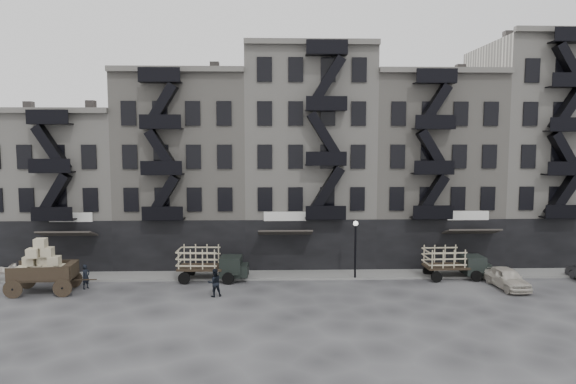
{
  "coord_description": "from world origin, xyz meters",
  "views": [
    {
      "loc": [
        -2.95,
        -33.44,
        10.02
      ],
      "look_at": [
        -1.8,
        4.0,
        6.23
      ],
      "focal_mm": 32.0,
      "sensor_mm": 36.0,
      "label": 1
    }
  ],
  "objects_px": {
    "car_east": "(507,278)",
    "pedestrian_west": "(86,277)",
    "stake_truck_east": "(455,261)",
    "stake_truck_west": "(211,261)",
    "horse": "(5,273)",
    "pedestrian_mid": "(215,283)",
    "wagon": "(41,262)"
  },
  "relations": [
    {
      "from": "stake_truck_east",
      "to": "pedestrian_west",
      "type": "relative_size",
      "value": 2.84
    },
    {
      "from": "horse",
      "to": "stake_truck_west",
      "type": "relative_size",
      "value": 0.35
    },
    {
      "from": "stake_truck_east",
      "to": "pedestrian_west",
      "type": "bearing_deg",
      "value": -178.08
    },
    {
      "from": "stake_truck_west",
      "to": "car_east",
      "type": "height_order",
      "value": "stake_truck_west"
    },
    {
      "from": "car_east",
      "to": "pedestrian_west",
      "type": "height_order",
      "value": "pedestrian_west"
    },
    {
      "from": "stake_truck_west",
      "to": "pedestrian_west",
      "type": "height_order",
      "value": "stake_truck_west"
    },
    {
      "from": "car_east",
      "to": "pedestrian_west",
      "type": "xyz_separation_m",
      "value": [
        -28.59,
        0.71,
        0.13
      ]
    },
    {
      "from": "stake_truck_east",
      "to": "car_east",
      "type": "distance_m",
      "value": 3.73
    },
    {
      "from": "wagon",
      "to": "pedestrian_west",
      "type": "bearing_deg",
      "value": 15.45
    },
    {
      "from": "stake_truck_west",
      "to": "stake_truck_east",
      "type": "relative_size",
      "value": 1.06
    },
    {
      "from": "wagon",
      "to": "car_east",
      "type": "distance_m",
      "value": 31.15
    },
    {
      "from": "car_east",
      "to": "pedestrian_mid",
      "type": "xyz_separation_m",
      "value": [
        -19.68,
        -1.3,
        0.22
      ]
    },
    {
      "from": "horse",
      "to": "car_east",
      "type": "bearing_deg",
      "value": -102.17
    },
    {
      "from": "horse",
      "to": "stake_truck_east",
      "type": "height_order",
      "value": "stake_truck_east"
    },
    {
      "from": "stake_truck_east",
      "to": "car_east",
      "type": "relative_size",
      "value": 1.15
    },
    {
      "from": "horse",
      "to": "stake_truck_east",
      "type": "xyz_separation_m",
      "value": [
        32.04,
        0.19,
        0.59
      ]
    },
    {
      "from": "horse",
      "to": "pedestrian_west",
      "type": "distance_m",
      "value": 6.39
    },
    {
      "from": "horse",
      "to": "car_east",
      "type": "distance_m",
      "value": 34.86
    },
    {
      "from": "wagon",
      "to": "pedestrian_west",
      "type": "distance_m",
      "value": 2.94
    },
    {
      "from": "car_east",
      "to": "pedestrian_mid",
      "type": "height_order",
      "value": "pedestrian_mid"
    },
    {
      "from": "stake_truck_east",
      "to": "car_east",
      "type": "bearing_deg",
      "value": -43.45
    },
    {
      "from": "wagon",
      "to": "stake_truck_west",
      "type": "xyz_separation_m",
      "value": [
        10.76,
        2.59,
        -0.64
      ]
    },
    {
      "from": "stake_truck_east",
      "to": "car_east",
      "type": "height_order",
      "value": "stake_truck_east"
    },
    {
      "from": "pedestrian_mid",
      "to": "stake_truck_west",
      "type": "bearing_deg",
      "value": -98.8
    },
    {
      "from": "horse",
      "to": "stake_truck_west",
      "type": "distance_m",
      "value": 14.44
    },
    {
      "from": "horse",
      "to": "stake_truck_west",
      "type": "bearing_deg",
      "value": -97.75
    },
    {
      "from": "horse",
      "to": "stake_truck_east",
      "type": "distance_m",
      "value": 32.04
    },
    {
      "from": "pedestrian_mid",
      "to": "stake_truck_east",
      "type": "bearing_deg",
      "value": 173.35
    },
    {
      "from": "car_east",
      "to": "wagon",
      "type": "bearing_deg",
      "value": 175.65
    },
    {
      "from": "wagon",
      "to": "car_east",
      "type": "bearing_deg",
      "value": -3.25
    },
    {
      "from": "pedestrian_west",
      "to": "pedestrian_mid",
      "type": "relative_size",
      "value": 0.91
    },
    {
      "from": "horse",
      "to": "pedestrian_west",
      "type": "height_order",
      "value": "pedestrian_west"
    }
  ]
}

